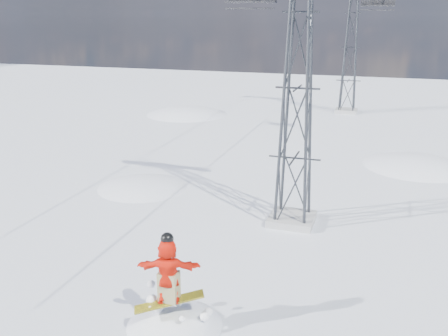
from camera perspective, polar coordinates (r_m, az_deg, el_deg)
The scene contains 5 objects.
ground at distance 14.13m, azimuth -2.01°, elevation -18.19°, with size 120.00×120.00×0.00m, color white.
snow_terrain at distance 37.68m, azimuth 2.50°, elevation -10.94°, with size 39.00×37.00×22.00m.
lift_tower_near at distance 19.26m, azimuth 8.40°, elevation 8.93°, with size 5.20×1.80×11.43m.
lift_tower_far at distance 43.99m, azimuth 14.28°, elevation 13.17°, with size 5.20×1.80×11.43m.
lift_chair_mid at distance 32.92m, azimuth 17.18°, elevation 17.68°, with size 2.00×0.58×2.48m.
Camera 1 is at (4.03, -10.79, 8.19)m, focal length 40.00 mm.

